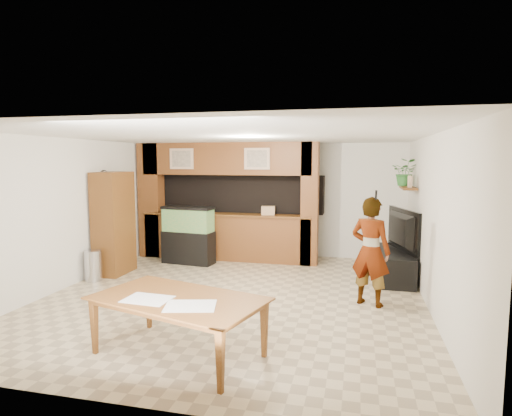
% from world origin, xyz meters
% --- Properties ---
extents(floor, '(6.50, 6.50, 0.00)m').
position_xyz_m(floor, '(0.00, 0.00, 0.00)').
color(floor, tan).
rests_on(floor, ground).
extents(ceiling, '(6.50, 6.50, 0.00)m').
position_xyz_m(ceiling, '(0.00, 0.00, 2.60)').
color(ceiling, white).
rests_on(ceiling, wall_back).
extents(wall_back, '(6.00, 0.00, 6.00)m').
position_xyz_m(wall_back, '(0.00, 3.25, 1.30)').
color(wall_back, silver).
rests_on(wall_back, floor).
extents(wall_left, '(0.00, 6.50, 6.50)m').
position_xyz_m(wall_left, '(-3.00, 0.00, 1.30)').
color(wall_left, silver).
rests_on(wall_left, floor).
extents(wall_right, '(0.00, 6.50, 6.50)m').
position_xyz_m(wall_right, '(3.00, 0.00, 1.30)').
color(wall_right, silver).
rests_on(wall_right, floor).
extents(partition, '(4.20, 0.99, 2.60)m').
position_xyz_m(partition, '(-0.95, 2.64, 1.31)').
color(partition, brown).
rests_on(partition, floor).
extents(wall_clock, '(0.05, 0.25, 0.25)m').
position_xyz_m(wall_clock, '(-2.97, 1.00, 1.90)').
color(wall_clock, black).
rests_on(wall_clock, wall_left).
extents(wall_shelf, '(0.25, 0.90, 0.04)m').
position_xyz_m(wall_shelf, '(2.85, 1.95, 1.70)').
color(wall_shelf, brown).
rests_on(wall_shelf, wall_right).
extents(pantry_cabinet, '(0.50, 0.82, 1.99)m').
position_xyz_m(pantry_cabinet, '(-2.70, 0.85, 1.00)').
color(pantry_cabinet, brown).
rests_on(pantry_cabinet, floor).
extents(trash_can, '(0.31, 0.31, 0.57)m').
position_xyz_m(trash_can, '(-2.80, 0.28, 0.28)').
color(trash_can, '#B2B2B7').
rests_on(trash_can, floor).
extents(aquarium, '(1.11, 0.42, 1.24)m').
position_xyz_m(aquarium, '(-1.60, 1.95, 0.60)').
color(aquarium, black).
rests_on(aquarium, floor).
extents(tv_stand, '(0.59, 1.60, 0.53)m').
position_xyz_m(tv_stand, '(2.65, 1.70, 0.27)').
color(tv_stand, black).
rests_on(tv_stand, floor).
extents(television, '(0.57, 1.36, 0.79)m').
position_xyz_m(television, '(2.65, 1.70, 0.93)').
color(television, black).
rests_on(television, tv_stand).
extents(photo_frame, '(0.06, 0.17, 0.22)m').
position_xyz_m(photo_frame, '(2.85, 1.70, 1.83)').
color(photo_frame, tan).
rests_on(photo_frame, wall_shelf).
extents(potted_plant, '(0.57, 0.53, 0.53)m').
position_xyz_m(potted_plant, '(2.82, 2.26, 1.98)').
color(potted_plant, '#2B6D2B').
rests_on(potted_plant, wall_shelf).
extents(person, '(0.72, 0.61, 1.67)m').
position_xyz_m(person, '(2.14, 0.09, 0.84)').
color(person, '#A57E5A').
rests_on(person, floor).
extents(microphone, '(0.03, 0.09, 0.14)m').
position_xyz_m(microphone, '(2.19, -0.07, 1.71)').
color(microphone, black).
rests_on(microphone, person).
extents(dining_table, '(2.15, 1.56, 0.68)m').
position_xyz_m(dining_table, '(-0.03, -2.23, 0.34)').
color(dining_table, brown).
rests_on(dining_table, floor).
extents(newspaper_a, '(0.53, 0.40, 0.01)m').
position_xyz_m(newspaper_a, '(-0.32, -2.34, 0.68)').
color(newspaper_a, silver).
rests_on(newspaper_a, dining_table).
extents(newspaper_b, '(0.61, 0.50, 0.01)m').
position_xyz_m(newspaper_b, '(0.23, -2.43, 0.68)').
color(newspaper_b, silver).
rests_on(newspaper_b, dining_table).
extents(counter_box, '(0.31, 0.23, 0.19)m').
position_xyz_m(counter_box, '(0.05, 2.45, 1.14)').
color(counter_box, tan).
rests_on(counter_box, partition).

